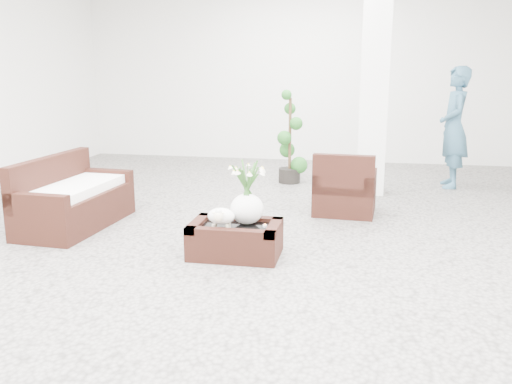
% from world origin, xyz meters
% --- Properties ---
extents(ground, '(11.00, 11.00, 0.00)m').
position_xyz_m(ground, '(0.00, 0.00, 0.00)').
color(ground, gray).
rests_on(ground, ground).
extents(column, '(0.40, 0.40, 3.50)m').
position_xyz_m(column, '(1.20, 2.80, 1.75)').
color(column, white).
rests_on(column, ground).
extents(coffee_table, '(0.90, 0.60, 0.31)m').
position_xyz_m(coffee_table, '(-0.17, -0.33, 0.16)').
color(coffee_table, '#35170F').
rests_on(coffee_table, ground).
extents(sheep_figurine, '(0.28, 0.23, 0.21)m').
position_xyz_m(sheep_figurine, '(-0.29, -0.43, 0.42)').
color(sheep_figurine, white).
rests_on(sheep_figurine, coffee_table).
extents(planter_narcissus, '(0.44, 0.44, 0.80)m').
position_xyz_m(planter_narcissus, '(-0.07, -0.23, 0.71)').
color(planter_narcissus, white).
rests_on(planter_narcissus, coffee_table).
extents(tealight, '(0.04, 0.04, 0.03)m').
position_xyz_m(tealight, '(0.13, -0.31, 0.33)').
color(tealight, white).
rests_on(tealight, coffee_table).
extents(armchair, '(0.81, 0.78, 0.81)m').
position_xyz_m(armchair, '(0.87, 1.56, 0.41)').
color(armchair, '#35170F').
rests_on(armchair, ground).
extents(loveseat, '(0.86, 1.62, 0.84)m').
position_xyz_m(loveseat, '(-2.27, 0.33, 0.42)').
color(loveseat, '#35170F').
rests_on(loveseat, ground).
extents(topiary, '(0.39, 0.39, 1.47)m').
position_xyz_m(topiary, '(-0.09, 3.30, 0.74)').
color(topiary, '#1C5019').
rests_on(topiary, ground).
extents(shopper, '(0.47, 0.70, 1.87)m').
position_xyz_m(shopper, '(2.45, 3.45, 0.94)').
color(shopper, '#335A71').
rests_on(shopper, ground).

